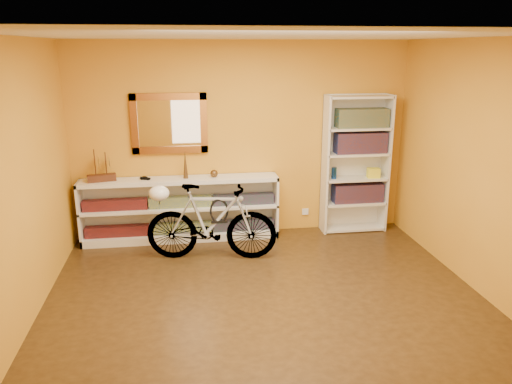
{
  "coord_description": "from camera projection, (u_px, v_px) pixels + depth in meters",
  "views": [
    {
      "loc": [
        -0.77,
        -4.54,
        2.5
      ],
      "look_at": [
        0.0,
        0.7,
        0.95
      ],
      "focal_mm": 34.81,
      "sensor_mm": 36.0,
      "label": 1
    }
  ],
  "objects": [
    {
      "name": "toy_car",
      "position": [
        145.0,
        180.0,
        6.43
      ],
      "size": [
        0.0,
        0.01,
        0.0
      ],
      "primitive_type": "imported",
      "rotation": [
        0.0,
        0.0,
        1.25
      ],
      "color": "black",
      "rests_on": "console_unit"
    },
    {
      "name": "bicycle",
      "position": [
        211.0,
        222.0,
        5.98
      ],
      "size": [
        0.67,
        1.66,
        0.95
      ],
      "primitive_type": "imported",
      "rotation": [
        0.0,
        0.0,
        1.41
      ],
      "color": "silver",
      "rests_on": "floor"
    },
    {
      "name": "gilt_mirror",
      "position": [
        169.0,
        124.0,
        6.42
      ],
      "size": [
        0.98,
        0.06,
        0.78
      ],
      "primitive_type": "cube",
      "color": "brown",
      "rests_on": "back_wall"
    },
    {
      "name": "console_unit",
      "position": [
        181.0,
        209.0,
        6.61
      ],
      "size": [
        2.6,
        0.35,
        0.85
      ],
      "primitive_type": null,
      "color": "silver",
      "rests_on": "floor"
    },
    {
      "name": "cd_row_lower",
      "position": [
        182.0,
        228.0,
        6.66
      ],
      "size": [
        2.5,
        0.13,
        0.14
      ],
      "primitive_type": "cube",
      "color": "black",
      "rests_on": "console_unit"
    },
    {
      "name": "u_lock",
      "position": [
        219.0,
        211.0,
        5.94
      ],
      "size": [
        0.22,
        0.02,
        0.22
      ],
      "primitive_type": "torus",
      "rotation": [
        1.57,
        0.0,
        0.0
      ],
      "color": "black",
      "rests_on": "bicycle"
    },
    {
      "name": "helmet",
      "position": [
        159.0,
        193.0,
        5.89
      ],
      "size": [
        0.24,
        0.23,
        0.18
      ],
      "primitive_type": "ellipsoid",
      "color": "white",
      "rests_on": "bicycle"
    },
    {
      "name": "book_row_a",
      "position": [
        357.0,
        193.0,
        6.94
      ],
      "size": [
        0.7,
        0.22,
        0.26
      ],
      "primitive_type": "cube",
      "color": "maroon",
      "rests_on": "bookcase"
    },
    {
      "name": "book_row_c",
      "position": [
        362.0,
        118.0,
        6.65
      ],
      "size": [
        0.7,
        0.22,
        0.25
      ],
      "primitive_type": "cube",
      "color": "#1A525D",
      "rests_on": "bookcase"
    },
    {
      "name": "ceiling",
      "position": [
        268.0,
        35.0,
        4.39
      ],
      "size": [
        4.5,
        4.0,
        0.01
      ],
      "primitive_type": "cube",
      "color": "silver",
      "rests_on": "ground"
    },
    {
      "name": "bookcase",
      "position": [
        356.0,
        164.0,
        6.82
      ],
      "size": [
        0.9,
        0.3,
        1.9
      ],
      "primitive_type": null,
      "color": "silver",
      "rests_on": "floor"
    },
    {
      "name": "right_wall",
      "position": [
        484.0,
        169.0,
        5.07
      ],
      "size": [
        0.01,
        4.0,
        2.6
      ],
      "primitive_type": "cube",
      "color": "orange",
      "rests_on": "ground"
    },
    {
      "name": "model_ship",
      "position": [
        101.0,
        165.0,
        6.29
      ],
      "size": [
        0.38,
        0.2,
        0.42
      ],
      "primitive_type": null,
      "rotation": [
        0.0,
        0.0,
        0.21
      ],
      "color": "#3D1E11",
      "rests_on": "console_unit"
    },
    {
      "name": "bronze_ornament",
      "position": [
        185.0,
        164.0,
        6.45
      ],
      "size": [
        0.06,
        0.06,
        0.37
      ],
      "primitive_type": "cone",
      "color": "#51381B",
      "rests_on": "console_unit"
    },
    {
      "name": "wall_socket",
      "position": [
        305.0,
        212.0,
        7.06
      ],
      "size": [
        0.09,
        0.02,
        0.09
      ],
      "primitive_type": "cube",
      "color": "silver",
      "rests_on": "back_wall"
    },
    {
      "name": "book_row_b",
      "position": [
        360.0,
        143.0,
        6.74
      ],
      "size": [
        0.7,
        0.22,
        0.28
      ],
      "primitive_type": "cube",
      "color": "maroon",
      "rests_on": "bookcase"
    },
    {
      "name": "floor",
      "position": [
        266.0,
        299.0,
        5.12
      ],
      "size": [
        4.5,
        4.0,
        0.01
      ],
      "primitive_type": "cube",
      "color": "#301E0D",
      "rests_on": "ground"
    },
    {
      "name": "left_wall",
      "position": [
        19.0,
        186.0,
        4.44
      ],
      "size": [
        0.01,
        4.0,
        2.6
      ],
      "primitive_type": "cube",
      "color": "orange",
      "rests_on": "ground"
    },
    {
      "name": "back_wall",
      "position": [
        242.0,
        140.0,
        6.66
      ],
      "size": [
        4.5,
        0.01,
        2.6
      ],
      "primitive_type": "cube",
      "color": "orange",
      "rests_on": "ground"
    },
    {
      "name": "decorative_orb",
      "position": [
        214.0,
        173.0,
        6.54
      ],
      "size": [
        0.1,
        0.1,
        0.1
      ],
      "primitive_type": "sphere",
      "color": "#51381B",
      "rests_on": "console_unit"
    },
    {
      "name": "cd_row_upper",
      "position": [
        180.0,
        202.0,
        6.56
      ],
      "size": [
        2.5,
        0.13,
        0.14
      ],
      "primitive_type": "cube",
      "color": "navy",
      "rests_on": "console_unit"
    },
    {
      "name": "red_tin",
      "position": [
        343.0,
        121.0,
        6.65
      ],
      "size": [
        0.17,
        0.17,
        0.17
      ],
      "primitive_type": "cube",
      "rotation": [
        0.0,
        0.0,
        0.36
      ],
      "color": "maroon",
      "rests_on": "bookcase"
    },
    {
      "name": "yellow_bag",
      "position": [
        373.0,
        173.0,
        6.85
      ],
      "size": [
        0.18,
        0.13,
        0.13
      ],
      "primitive_type": "cube",
      "rotation": [
        0.0,
        0.0,
        -0.12
      ],
      "color": "yellow",
      "rests_on": "bookcase"
    },
    {
      "name": "travel_mug",
      "position": [
        334.0,
        173.0,
        6.79
      ],
      "size": [
        0.07,
        0.07,
        0.16
      ],
      "primitive_type": "cylinder",
      "color": "#153E93",
      "rests_on": "bookcase"
    }
  ]
}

